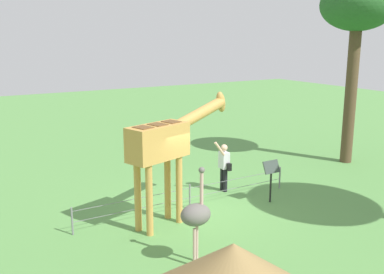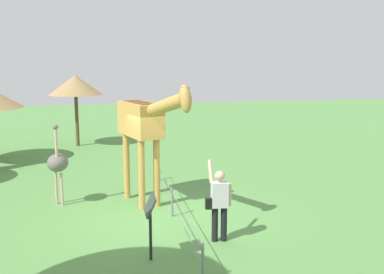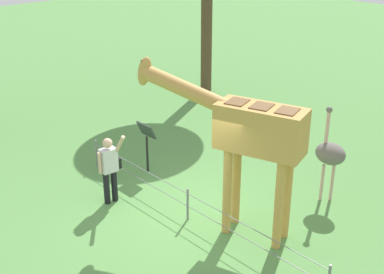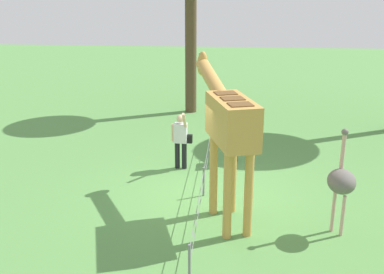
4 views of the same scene
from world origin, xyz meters
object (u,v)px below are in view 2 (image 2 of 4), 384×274
Objects in this scene: giraffe at (145,125)px; info_sign at (150,214)px; visitor at (219,201)px; shade_hut_far at (75,85)px; ostrich at (58,163)px.

info_sign is (3.46, -0.24, -1.27)m from giraffe.
info_sign is (0.66, -1.57, 0.05)m from visitor.
info_sign is (12.65, 2.00, -1.83)m from shade_hut_far.
ostrich is 1.70× the size of info_sign.
visitor is at bearing 25.35° from giraffe.
ostrich is (-3.28, -3.65, 0.27)m from visitor.
giraffe is at bearing 175.98° from info_sign.
ostrich is 8.86m from shade_hut_far.
visitor is at bearing 16.58° from shade_hut_far.
visitor is at bearing 112.76° from info_sign.
giraffe is 2.59m from ostrich.
shade_hut_far is (-11.99, -3.57, 1.88)m from visitor.
shade_hut_far is (-8.71, 0.08, 1.61)m from ostrich.
giraffe is 3.37m from visitor.
giraffe is 1.62× the size of ostrich.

